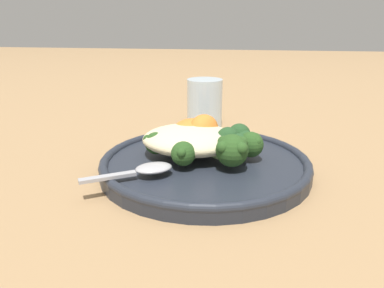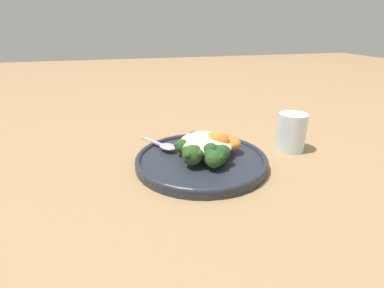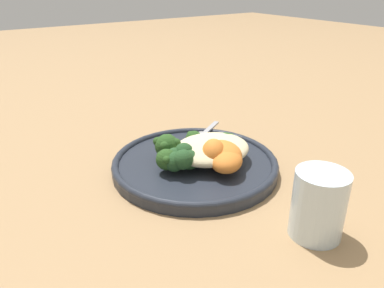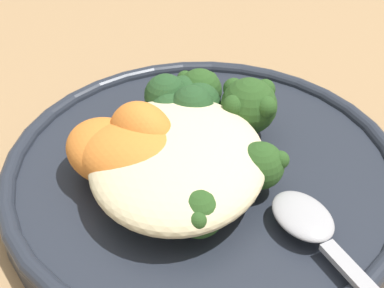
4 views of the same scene
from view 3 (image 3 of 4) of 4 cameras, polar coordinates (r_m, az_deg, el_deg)
name	(u,v)px [view 3 (image 3 of 4)]	position (r m, az deg, el deg)	size (l,w,h in m)	color
ground_plane	(190,171)	(0.62, -0.34, -4.21)	(4.00, 4.00, 0.00)	#9E7A51
plate	(194,163)	(0.62, 0.33, -2.93)	(0.27, 0.27, 0.02)	#232833
quinoa_mound	(211,149)	(0.61, 2.95, -0.76)	(0.13, 0.11, 0.03)	beige
broccoli_stalk_0	(216,146)	(0.63, 3.69, -0.25)	(0.11, 0.05, 0.03)	#8EB25B
broccoli_stalk_1	(196,144)	(0.63, 0.61, -0.07)	(0.05, 0.09, 0.03)	#8EB25B
broccoli_stalk_2	(173,148)	(0.61, -2.93, -0.57)	(0.08, 0.08, 0.04)	#8EB25B
broccoli_stalk_3	(174,159)	(0.58, -2.75, -2.30)	(0.11, 0.03, 0.03)	#8EB25B
sweet_potato_chunk_0	(226,161)	(0.57, 5.26, -2.56)	(0.06, 0.05, 0.03)	orange
sweet_potato_chunk_1	(223,154)	(0.59, 4.74, -1.46)	(0.07, 0.06, 0.04)	orange
sweet_potato_chunk_2	(214,153)	(0.58, 3.31, -1.42)	(0.05, 0.04, 0.05)	orange
kale_tuft	(181,158)	(0.57, -1.67, -2.17)	(0.05, 0.05, 0.04)	#234723
spoon	(202,135)	(0.69, 1.53, 1.41)	(0.10, 0.07, 0.01)	#A3A3A8
water_glass	(319,204)	(0.48, 18.72, -8.72)	(0.06, 0.06, 0.09)	silver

